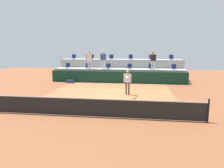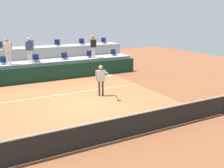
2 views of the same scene
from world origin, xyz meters
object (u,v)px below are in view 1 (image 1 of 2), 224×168
(stadium_chair_upper_left, at_px, (92,57))
(stadium_chair_upper_right, at_px, (151,57))
(stadium_chair_upper_far_left, at_px, (74,57))
(tennis_ball, at_px, (67,84))
(stadium_chair_lower_left, at_px, (88,66))
(stadium_chair_upper_mid_left, at_px, (111,57))
(spectator_in_grey, at_px, (89,58))
(stadium_chair_lower_right, at_px, (151,67))
(spectator_in_white, at_px, (103,58))
(spectator_with_hat, at_px, (153,58))
(stadium_chair_lower_far_right, at_px, (174,67))
(stadium_chair_upper_far_right, at_px, (171,58))
(stadium_chair_upper_mid_right, at_px, (131,57))
(stadium_chair_lower_mid_left, at_px, (108,66))
(stadium_chair_lower_far_left, at_px, (68,66))
(tennis_player, at_px, (128,79))
(stadium_chair_lower_mid_right, at_px, (130,67))
(equipment_bag, at_px, (70,81))

(stadium_chair_upper_left, height_order, stadium_chair_upper_right, same)
(stadium_chair_upper_far_left, distance_m, tennis_ball, 8.82)
(stadium_chair_lower_left, xyz_separation_m, stadium_chair_upper_mid_left, (2.21, 1.80, 0.85))
(spectator_in_grey, bearing_deg, stadium_chair_lower_right, 3.59)
(spectator_in_white, distance_m, spectator_with_hat, 4.85)
(spectator_in_white, bearing_deg, stadium_chair_upper_right, 24.75)
(stadium_chair_lower_far_right, xyz_separation_m, stadium_chair_upper_far_left, (-10.63, 1.80, 0.85))
(stadium_chair_lower_far_right, distance_m, stadium_chair_upper_far_right, 1.99)
(stadium_chair_upper_far_left, relative_size, stadium_chair_upper_right, 1.00)
(stadium_chair_upper_mid_right, relative_size, spectator_in_grey, 0.29)
(stadium_chair_lower_mid_left, distance_m, stadium_chair_lower_far_right, 6.42)
(stadium_chair_upper_right, bearing_deg, spectator_in_grey, -160.49)
(stadium_chair_upper_mid_left, bearing_deg, spectator_with_hat, -26.63)
(stadium_chair_lower_far_left, xyz_separation_m, spectator_in_grey, (2.40, -0.38, 0.86))
(stadium_chair_upper_mid_right, bearing_deg, stadium_chair_lower_far_right, -22.86)
(spectator_in_white, bearing_deg, stadium_chair_lower_left, 167.35)
(tennis_player, xyz_separation_m, spectator_in_white, (-2.81, 5.77, 1.23))
(stadium_chair_lower_far_left, height_order, spectator_in_grey, spectator_in_grey)
(stadium_chair_lower_mid_right, xyz_separation_m, stadium_chair_lower_right, (2.08, 0.00, 0.00))
(stadium_chair_lower_mid_left, bearing_deg, stadium_chair_lower_far_right, 0.00)
(equipment_bag, bearing_deg, spectator_with_hat, 10.76)
(stadium_chair_lower_left, distance_m, spectator_in_white, 1.96)
(stadium_chair_lower_mid_left, relative_size, tennis_player, 0.29)
(stadium_chair_lower_mid_left, bearing_deg, stadium_chair_lower_left, 180.00)
(spectator_in_grey, distance_m, spectator_in_white, 1.43)
(stadium_chair_lower_mid_left, bearing_deg, stadium_chair_lower_mid_right, 0.00)
(stadium_chair_upper_right, relative_size, spectator_with_hat, 0.29)
(stadium_chair_lower_far_right, relative_size, spectator_in_white, 0.29)
(stadium_chair_lower_far_right, xyz_separation_m, equipment_bag, (-9.82, -1.87, -1.31))
(stadium_chair_lower_far_left, bearing_deg, stadium_chair_lower_mid_left, 0.00)
(stadium_chair_upper_far_right, relative_size, spectator_in_white, 0.29)
(stadium_chair_lower_mid_left, height_order, stadium_chair_upper_far_right, stadium_chair_upper_far_right)
(stadium_chair_lower_right, bearing_deg, stadium_chair_upper_right, 88.23)
(stadium_chair_upper_mid_right, relative_size, stadium_chair_upper_right, 1.00)
(tennis_player, height_order, spectator_in_grey, spectator_in_grey)
(stadium_chair_lower_mid_left, height_order, stadium_chair_lower_far_right, same)
(stadium_chair_upper_mid_left, height_order, stadium_chair_upper_right, same)
(stadium_chair_upper_right, bearing_deg, tennis_ball, -126.65)
(stadium_chair_lower_far_right, relative_size, equipment_bag, 0.68)
(stadium_chair_lower_mid_right, relative_size, stadium_chair_upper_mid_left, 1.00)
(stadium_chair_lower_mid_right, xyz_separation_m, stadium_chair_upper_far_right, (4.24, 1.80, 0.85))
(stadium_chair_lower_far_right, relative_size, tennis_ball, 7.65)
(stadium_chair_lower_far_left, xyz_separation_m, stadium_chair_upper_right, (8.56, 1.80, 0.85))
(stadium_chair_upper_far_left, height_order, tennis_ball, stadium_chair_upper_far_left)
(stadium_chair_lower_left, height_order, stadium_chair_lower_mid_right, same)
(equipment_bag, bearing_deg, stadium_chair_lower_far_left, 115.17)
(tennis_player, bearing_deg, stadium_chair_upper_mid_left, 106.20)
(spectator_in_grey, bearing_deg, stadium_chair_upper_mid_right, 28.46)
(spectator_in_white, bearing_deg, stadium_chair_lower_far_right, 3.20)
(stadium_chair_upper_far_right, height_order, tennis_ball, stadium_chair_upper_far_right)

